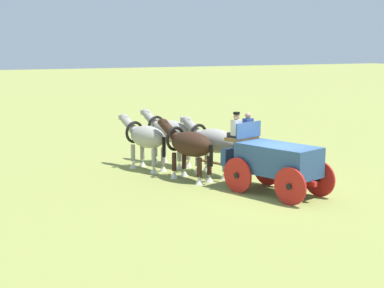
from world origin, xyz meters
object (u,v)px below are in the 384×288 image
(draft_horse_lead_near, at_px, (145,138))
(draft_horse_lead_off, at_px, (169,132))
(draft_horse_rear_near, at_px, (189,145))
(show_wagon, at_px, (274,160))
(draft_horse_rear_off, at_px, (213,142))

(draft_horse_lead_near, relative_size, draft_horse_lead_off, 0.92)
(draft_horse_rear_near, bearing_deg, draft_horse_lead_near, 16.78)
(show_wagon, relative_size, draft_horse_rear_near, 1.94)
(draft_horse_rear_off, bearing_deg, draft_horse_rear_near, 106.81)
(draft_horse_rear_near, bearing_deg, show_wagon, -152.91)
(show_wagon, height_order, draft_horse_rear_off, show_wagon)
(draft_horse_lead_off, bearing_deg, show_wagon, -169.23)
(draft_horse_rear_near, height_order, draft_horse_rear_off, draft_horse_rear_near)
(show_wagon, xyz_separation_m, draft_horse_lead_off, (6.10, 1.16, 0.22))
(draft_horse_rear_off, bearing_deg, draft_horse_lead_off, 16.78)
(draft_horse_rear_off, relative_size, draft_horse_lead_off, 0.98)
(show_wagon, bearing_deg, draft_horse_rear_off, 6.47)
(draft_horse_lead_near, xyz_separation_m, draft_horse_lead_off, (0.37, -1.25, 0.09))
(show_wagon, xyz_separation_m, draft_horse_rear_near, (3.23, 1.65, 0.15))
(draft_horse_rear_near, distance_m, draft_horse_rear_off, 1.30)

